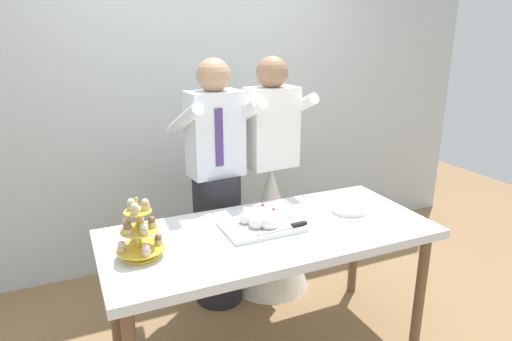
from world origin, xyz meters
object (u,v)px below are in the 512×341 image
Objects in this scene: cupcake_stand at (139,234)px; main_cake_tray at (261,221)px; person_groom at (217,200)px; person_bride at (271,211)px; plate_stack at (349,208)px; dessert_table at (270,242)px.

cupcake_stand reaches higher than main_cake_tray.
person_groom and person_bride have the same top height.
person_bride reaches higher than cupcake_stand.
main_cake_tray is at bearing 179.72° from plate_stack.
main_cake_tray is 0.58m from plate_stack.
dessert_table is 0.73m from person_bride.
plate_stack is at bearing -42.17° from person_groom.
dessert_table is 0.72m from cupcake_stand.
person_bride is at bearing 59.73° from main_cake_tray.
dessert_table is at bearing -116.25° from person_bride.
plate_stack is (0.55, 0.04, 0.10)m from dessert_table.
person_groom is (0.61, 0.64, -0.15)m from cupcake_stand.
person_bride is (0.32, 0.65, -0.12)m from dessert_table.
dessert_table is 0.13m from main_cake_tray.
person_bride reaches higher than plate_stack.
main_cake_tray is at bearing -84.22° from person_groom.
cupcake_stand is 0.18× the size of person_bride.
main_cake_tray is at bearing 5.55° from cupcake_stand.
main_cake_tray reaches higher than plate_stack.
main_cake_tray is 0.74m from person_bride.
plate_stack reaches higher than dessert_table.
person_bride is at bearing 63.75° from dessert_table.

